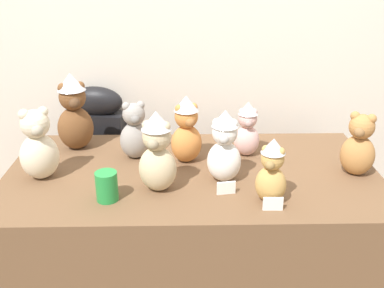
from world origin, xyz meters
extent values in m
cube|color=silver|center=(0.00, 0.90, 1.30)|extent=(7.00, 0.08, 2.60)
cube|color=brown|center=(0.00, 0.25, 0.36)|extent=(1.53, 0.80, 0.72)
cube|color=black|center=(-0.48, 0.78, 0.39)|extent=(0.29, 0.16, 0.79)
ellipsoid|color=black|center=(-0.48, 0.78, 0.85)|extent=(0.29, 0.16, 0.15)
ellipsoid|color=beige|center=(0.24, 0.40, 0.79)|extent=(0.11, 0.10, 0.14)
sphere|color=beige|center=(0.24, 0.40, 0.89)|extent=(0.08, 0.08, 0.08)
sphere|color=beige|center=(0.22, 0.40, 0.92)|extent=(0.03, 0.03, 0.03)
sphere|color=beige|center=(0.27, 0.40, 0.92)|extent=(0.03, 0.03, 0.03)
sphere|color=#A88783|center=(0.24, 0.37, 0.88)|extent=(0.03, 0.03, 0.03)
cone|color=silver|center=(0.24, 0.40, 0.94)|extent=(0.09, 0.09, 0.05)
ellipsoid|color=#CCB78E|center=(-0.13, 0.10, 0.81)|extent=(0.16, 0.15, 0.17)
sphere|color=#CCB78E|center=(-0.13, 0.10, 0.94)|extent=(0.10, 0.10, 0.10)
sphere|color=#CCB78E|center=(-0.16, 0.10, 0.98)|extent=(0.04, 0.04, 0.04)
sphere|color=#CCB78E|center=(-0.10, 0.09, 0.98)|extent=(0.04, 0.04, 0.04)
sphere|color=#9D8E71|center=(-0.14, 0.05, 0.93)|extent=(0.04, 0.04, 0.04)
cone|color=silver|center=(-0.13, 0.10, 1.00)|extent=(0.11, 0.11, 0.07)
ellipsoid|color=gray|center=(-0.24, 0.39, 0.80)|extent=(0.15, 0.14, 0.16)
sphere|color=gray|center=(-0.24, 0.39, 0.92)|extent=(0.10, 0.10, 0.10)
sphere|color=gray|center=(-0.27, 0.38, 0.96)|extent=(0.04, 0.04, 0.04)
sphere|color=gray|center=(-0.21, 0.39, 0.96)|extent=(0.04, 0.04, 0.04)
sphere|color=slate|center=(-0.23, 0.35, 0.91)|extent=(0.04, 0.04, 0.04)
ellipsoid|color=#D17F3D|center=(-0.02, 0.34, 0.80)|extent=(0.16, 0.15, 0.16)
sphere|color=#D17F3D|center=(-0.02, 0.34, 0.92)|extent=(0.10, 0.10, 0.10)
sphere|color=#D17F3D|center=(-0.05, 0.33, 0.96)|extent=(0.04, 0.04, 0.04)
sphere|color=#D17F3D|center=(0.01, 0.35, 0.96)|extent=(0.04, 0.04, 0.04)
sphere|color=#A06536|center=(-0.01, 0.31, 0.91)|extent=(0.04, 0.04, 0.04)
cone|color=silver|center=(-0.02, 0.34, 0.98)|extent=(0.10, 0.10, 0.06)
ellipsoid|color=tan|center=(0.28, 0.00, 0.79)|extent=(0.14, 0.13, 0.14)
sphere|color=tan|center=(0.28, 0.00, 0.89)|extent=(0.08, 0.08, 0.08)
sphere|color=tan|center=(0.25, 0.01, 0.92)|extent=(0.03, 0.03, 0.03)
sphere|color=tan|center=(0.30, -0.01, 0.92)|extent=(0.03, 0.03, 0.03)
sphere|color=olive|center=(0.26, -0.03, 0.88)|extent=(0.03, 0.03, 0.03)
cone|color=silver|center=(0.28, 0.00, 0.94)|extent=(0.09, 0.09, 0.05)
ellipsoid|color=brown|center=(-0.52, 0.49, 0.82)|extent=(0.20, 0.18, 0.20)
sphere|color=brown|center=(-0.52, 0.49, 0.96)|extent=(0.12, 0.12, 0.12)
sphere|color=brown|center=(-0.56, 0.48, 1.01)|extent=(0.04, 0.04, 0.04)
sphere|color=brown|center=(-0.49, 0.51, 1.01)|extent=(0.04, 0.04, 0.04)
sphere|color=brown|center=(-0.50, 0.45, 0.95)|extent=(0.05, 0.05, 0.05)
cone|color=silver|center=(-0.52, 0.49, 1.03)|extent=(0.12, 0.12, 0.08)
ellipsoid|color=#B27A42|center=(0.66, 0.21, 0.80)|extent=(0.17, 0.17, 0.17)
sphere|color=#B27A42|center=(0.66, 0.21, 0.93)|extent=(0.10, 0.10, 0.10)
sphere|color=#B27A42|center=(0.63, 0.23, 0.96)|extent=(0.04, 0.04, 0.04)
sphere|color=#B27A42|center=(0.69, 0.19, 0.96)|extent=(0.04, 0.04, 0.04)
sphere|color=olive|center=(0.64, 0.17, 0.92)|extent=(0.04, 0.04, 0.04)
ellipsoid|color=white|center=(0.12, 0.17, 0.80)|extent=(0.15, 0.13, 0.16)
sphere|color=white|center=(0.12, 0.17, 0.92)|extent=(0.10, 0.10, 0.10)
sphere|color=white|center=(0.09, 0.17, 0.96)|extent=(0.04, 0.04, 0.04)
sphere|color=white|center=(0.15, 0.16, 0.96)|extent=(0.04, 0.04, 0.04)
sphere|color=#B4B3AF|center=(0.12, 0.13, 0.91)|extent=(0.04, 0.04, 0.04)
cone|color=silver|center=(0.12, 0.17, 0.98)|extent=(0.10, 0.10, 0.06)
ellipsoid|color=beige|center=(-0.60, 0.20, 0.81)|extent=(0.19, 0.18, 0.18)
sphere|color=beige|center=(-0.60, 0.20, 0.95)|extent=(0.11, 0.11, 0.11)
sphere|color=beige|center=(-0.63, 0.19, 0.99)|extent=(0.04, 0.04, 0.04)
sphere|color=beige|center=(-0.57, 0.22, 0.99)|extent=(0.04, 0.04, 0.04)
sphere|color=#ABA08A|center=(-0.58, 0.16, 0.94)|extent=(0.05, 0.05, 0.05)
cylinder|color=#238C3D|center=(-0.31, 0.02, 0.78)|extent=(0.08, 0.08, 0.11)
cube|color=white|center=(0.12, 0.06, 0.75)|extent=(0.07, 0.02, 0.05)
cube|color=white|center=(0.28, -0.06, 0.75)|extent=(0.07, 0.01, 0.05)
camera|label=1|loc=(-0.03, -1.40, 1.55)|focal=41.76mm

